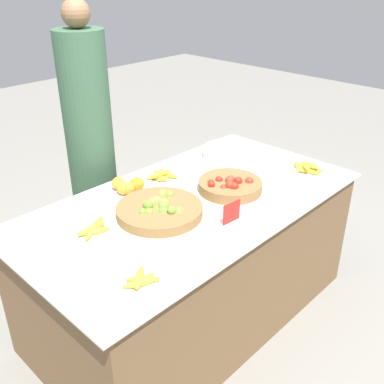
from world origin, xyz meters
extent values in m
plane|color=gray|center=(0.00, 0.00, 0.00)|extent=(12.00, 12.00, 0.00)
cube|color=brown|center=(0.00, 0.00, 0.38)|extent=(1.81, 0.96, 0.75)
cube|color=silver|center=(0.00, 0.00, 0.76)|extent=(1.88, 1.00, 0.01)
cylinder|color=olive|center=(-0.22, 0.01, 0.79)|extent=(0.43, 0.43, 0.05)
sphere|color=#7AB238|center=(-0.24, -0.01, 0.81)|extent=(0.05, 0.05, 0.05)
sphere|color=#89BC42|center=(-0.21, 0.08, 0.80)|extent=(0.05, 0.05, 0.05)
sphere|color=#7AB238|center=(-0.30, 0.00, 0.82)|extent=(0.04, 0.04, 0.04)
sphere|color=#6BA333|center=(-0.32, 0.02, 0.81)|extent=(0.04, 0.04, 0.04)
sphere|color=#89BC42|center=(-0.19, 0.07, 0.81)|extent=(0.05, 0.05, 0.05)
sphere|color=#89BC42|center=(-0.19, 0.02, 0.81)|extent=(0.06, 0.06, 0.06)
sphere|color=#6BA333|center=(-0.24, -0.04, 0.81)|extent=(0.05, 0.05, 0.05)
sphere|color=#7AB238|center=(-0.23, -0.08, 0.83)|extent=(0.04, 0.04, 0.04)
sphere|color=#89BC42|center=(-0.12, 0.10, 0.81)|extent=(0.05, 0.05, 0.05)
sphere|color=#89BC42|center=(-0.22, 0.01, 0.80)|extent=(0.04, 0.04, 0.04)
sphere|color=#7AB238|center=(-0.20, -0.05, 0.80)|extent=(0.04, 0.04, 0.04)
sphere|color=#6BA333|center=(-0.32, 0.02, 0.81)|extent=(0.04, 0.04, 0.04)
sphere|color=#6BA333|center=(-0.19, -0.09, 0.80)|extent=(0.05, 0.05, 0.05)
sphere|color=#6BA333|center=(-0.22, -0.02, 0.82)|extent=(0.06, 0.06, 0.06)
sphere|color=#7AB238|center=(-0.11, 0.06, 0.82)|extent=(0.04, 0.04, 0.04)
sphere|color=#6BA333|center=(-0.27, 0.05, 0.82)|extent=(0.05, 0.05, 0.05)
cylinder|color=olive|center=(0.23, -0.07, 0.79)|extent=(0.35, 0.35, 0.06)
sphere|color=red|center=(0.11, -0.04, 0.83)|extent=(0.04, 0.04, 0.04)
sphere|color=red|center=(0.19, -0.07, 0.80)|extent=(0.04, 0.04, 0.04)
sphere|color=red|center=(0.16, -0.02, 0.79)|extent=(0.05, 0.05, 0.05)
sphere|color=red|center=(0.19, -0.02, 0.83)|extent=(0.04, 0.04, 0.04)
sphere|color=red|center=(0.22, -0.07, 0.83)|extent=(0.04, 0.04, 0.04)
sphere|color=red|center=(0.26, 0.01, 0.80)|extent=(0.04, 0.04, 0.04)
sphere|color=red|center=(0.18, -0.13, 0.83)|extent=(0.05, 0.05, 0.05)
sphere|color=red|center=(0.22, -0.06, 0.80)|extent=(0.05, 0.05, 0.05)
sphere|color=red|center=(0.25, -0.11, 0.83)|extent=(0.05, 0.05, 0.05)
sphere|color=red|center=(0.13, -0.02, 0.81)|extent=(0.05, 0.05, 0.05)
sphere|color=red|center=(0.19, -0.10, 0.82)|extent=(0.04, 0.04, 0.04)
sphere|color=red|center=(0.15, 0.00, 0.82)|extent=(0.04, 0.04, 0.04)
sphere|color=red|center=(0.15, -0.09, 0.82)|extent=(0.04, 0.04, 0.04)
sphere|color=red|center=(0.30, -0.15, 0.82)|extent=(0.05, 0.05, 0.05)
sphere|color=red|center=(0.17, -0.11, 0.83)|extent=(0.05, 0.05, 0.05)
sphere|color=red|center=(0.22, -0.06, 0.81)|extent=(0.05, 0.05, 0.05)
sphere|color=red|center=(0.23, -0.07, 0.84)|extent=(0.04, 0.04, 0.04)
sphere|color=red|center=(0.22, -0.07, 0.83)|extent=(0.05, 0.05, 0.05)
sphere|color=red|center=(0.27, -0.13, 0.79)|extent=(0.04, 0.04, 0.04)
sphere|color=red|center=(0.22, -0.15, 0.80)|extent=(0.05, 0.05, 0.05)
sphere|color=orange|center=(-0.18, 0.30, 0.80)|extent=(0.07, 0.07, 0.07)
sphere|color=orange|center=(-0.19, 0.38, 0.80)|extent=(0.07, 0.07, 0.07)
sphere|color=orange|center=(-0.13, 0.30, 0.81)|extent=(0.08, 0.08, 0.08)
sphere|color=orange|center=(-0.21, 0.32, 0.80)|extent=(0.07, 0.07, 0.07)
cylinder|color=#B7B7BF|center=(0.61, 0.22, 0.80)|extent=(0.38, 0.38, 0.06)
cube|color=red|center=(-0.03, -0.29, 0.82)|extent=(0.11, 0.02, 0.11)
ellipsoid|color=gold|center=(-0.62, -0.33, 0.78)|extent=(0.12, 0.12, 0.03)
ellipsoid|color=gold|center=(-0.63, -0.34, 0.78)|extent=(0.12, 0.04, 0.03)
ellipsoid|color=gold|center=(-0.64, -0.34, 0.78)|extent=(0.15, 0.09, 0.03)
ellipsoid|color=gold|center=(-0.63, -0.32, 0.78)|extent=(0.13, 0.12, 0.03)
ellipsoid|color=gold|center=(0.04, 0.33, 0.78)|extent=(0.12, 0.08, 0.03)
ellipsoid|color=gold|center=(0.10, 0.31, 0.78)|extent=(0.09, 0.16, 0.03)
ellipsoid|color=gold|center=(0.07, 0.30, 0.78)|extent=(0.12, 0.06, 0.03)
ellipsoid|color=gold|center=(0.04, 0.31, 0.78)|extent=(0.06, 0.13, 0.03)
ellipsoid|color=gold|center=(0.08, 0.34, 0.78)|extent=(0.05, 0.15, 0.03)
ellipsoid|color=gold|center=(0.06, 0.30, 0.80)|extent=(0.14, 0.05, 0.03)
ellipsoid|color=gold|center=(0.05, 0.32, 0.80)|extent=(0.13, 0.07, 0.03)
ellipsoid|color=gold|center=(-0.54, 0.09, 0.78)|extent=(0.13, 0.07, 0.03)
ellipsoid|color=gold|center=(-0.57, 0.10, 0.78)|extent=(0.12, 0.10, 0.03)
ellipsoid|color=gold|center=(-0.55, 0.12, 0.78)|extent=(0.16, 0.04, 0.03)
ellipsoid|color=gold|center=(-0.51, 0.14, 0.78)|extent=(0.15, 0.11, 0.03)
ellipsoid|color=gold|center=(0.73, -0.26, 0.78)|extent=(0.05, 0.16, 0.03)
ellipsoid|color=gold|center=(0.75, -0.28, 0.78)|extent=(0.12, 0.12, 0.03)
ellipsoid|color=gold|center=(0.76, -0.22, 0.78)|extent=(0.16, 0.05, 0.03)
ellipsoid|color=gold|center=(0.75, -0.25, 0.78)|extent=(0.14, 0.11, 0.03)
ellipsoid|color=gold|center=(0.74, -0.20, 0.78)|extent=(0.10, 0.13, 0.03)
ellipsoid|color=gold|center=(0.73, -0.24, 0.81)|extent=(0.10, 0.10, 0.03)
ellipsoid|color=gold|center=(0.75, -0.26, 0.81)|extent=(0.04, 0.12, 0.03)
cylinder|color=#385B42|center=(-0.08, 0.79, 0.78)|extent=(0.29, 0.29, 1.57)
sphere|color=#896042|center=(-0.08, 0.79, 1.65)|extent=(0.16, 0.16, 0.16)
camera|label=1|loc=(-1.51, -1.46, 1.90)|focal=42.00mm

